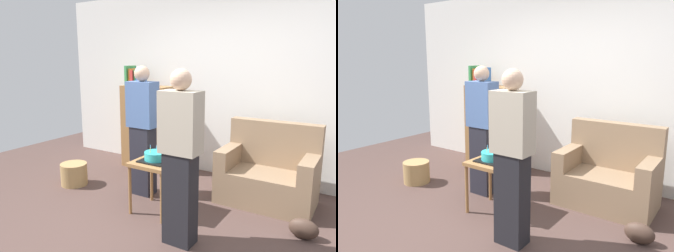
% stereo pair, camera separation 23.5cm
% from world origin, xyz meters
% --- Properties ---
extents(ground_plane, '(8.00, 8.00, 0.00)m').
position_xyz_m(ground_plane, '(0.00, 0.00, 0.00)').
color(ground_plane, '#4C3833').
extents(wall_back, '(6.00, 0.10, 2.70)m').
position_xyz_m(wall_back, '(0.00, 2.05, 1.35)').
color(wall_back, silver).
rests_on(wall_back, ground_plane).
extents(couch, '(1.10, 0.70, 0.96)m').
position_xyz_m(couch, '(0.78, 1.40, 0.34)').
color(couch, '#8C7054').
rests_on(couch, ground_plane).
extents(bookshelf, '(0.80, 0.36, 1.60)m').
position_xyz_m(bookshelf, '(-1.21, 1.69, 0.68)').
color(bookshelf, olive).
rests_on(bookshelf, ground_plane).
extents(side_table, '(0.48, 0.48, 0.60)m').
position_xyz_m(side_table, '(-0.21, 0.46, 0.50)').
color(side_table, olive).
rests_on(side_table, ground_plane).
extents(birthday_cake, '(0.32, 0.32, 0.17)m').
position_xyz_m(birthday_cake, '(-0.21, 0.46, 0.65)').
color(birthday_cake, black).
rests_on(birthday_cake, side_table).
extents(person_blowing_candles, '(0.36, 0.22, 1.63)m').
position_xyz_m(person_blowing_candles, '(-0.63, 0.79, 0.83)').
color(person_blowing_candles, '#23232D').
rests_on(person_blowing_candles, ground_plane).
extents(person_holding_cake, '(0.36, 0.22, 1.63)m').
position_xyz_m(person_holding_cake, '(0.34, 0.04, 0.83)').
color(person_holding_cake, black).
rests_on(person_holding_cake, ground_plane).
extents(wicker_basket, '(0.36, 0.36, 0.30)m').
position_xyz_m(wicker_basket, '(-1.63, 0.53, 0.15)').
color(wicker_basket, '#A88451').
rests_on(wicker_basket, ground_plane).
extents(handbag, '(0.28, 0.14, 0.20)m').
position_xyz_m(handbag, '(1.32, 0.73, 0.10)').
color(handbag, '#473328').
rests_on(handbag, ground_plane).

